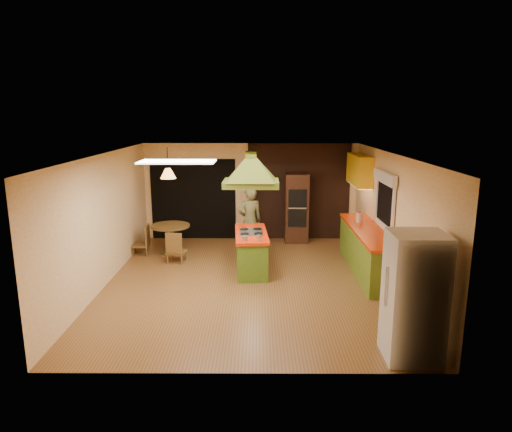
{
  "coord_description": "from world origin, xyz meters",
  "views": [
    {
      "loc": [
        0.19,
        -8.47,
        3.23
      ],
      "look_at": [
        0.15,
        0.8,
        1.15
      ],
      "focal_mm": 32.0,
      "sensor_mm": 36.0,
      "label": 1
    }
  ],
  "objects_px": {
    "kitchen_island": "(251,251)",
    "dining_table": "(171,233)",
    "refrigerator": "(414,297)",
    "wall_oven": "(296,208)",
    "canister_large": "(359,218)",
    "man": "(250,221)"
  },
  "relations": [
    {
      "from": "kitchen_island",
      "to": "dining_table",
      "type": "bearing_deg",
      "value": 144.55
    },
    {
      "from": "kitchen_island",
      "to": "refrigerator",
      "type": "distance_m",
      "value": 4.19
    },
    {
      "from": "man",
      "to": "refrigerator",
      "type": "relative_size",
      "value": 0.92
    },
    {
      "from": "dining_table",
      "to": "refrigerator",
      "type": "bearing_deg",
      "value": -48.96
    },
    {
      "from": "refrigerator",
      "to": "canister_large",
      "type": "distance_m",
      "value": 4.04
    },
    {
      "from": "kitchen_island",
      "to": "canister_large",
      "type": "distance_m",
      "value": 2.48
    },
    {
      "from": "man",
      "to": "wall_oven",
      "type": "relative_size",
      "value": 0.9
    },
    {
      "from": "kitchen_island",
      "to": "wall_oven",
      "type": "distance_m",
      "value": 2.56
    },
    {
      "from": "man",
      "to": "dining_table",
      "type": "relative_size",
      "value": 1.75
    },
    {
      "from": "canister_large",
      "to": "dining_table",
      "type": "bearing_deg",
      "value": 170.71
    },
    {
      "from": "wall_oven",
      "to": "dining_table",
      "type": "xyz_separation_m",
      "value": [
        -3.04,
        -1.04,
        -0.41
      ]
    },
    {
      "from": "dining_table",
      "to": "canister_large",
      "type": "bearing_deg",
      "value": -9.29
    },
    {
      "from": "canister_large",
      "to": "man",
      "type": "bearing_deg",
      "value": 164.72
    },
    {
      "from": "wall_oven",
      "to": "refrigerator",
      "type": "bearing_deg",
      "value": -79.95
    },
    {
      "from": "wall_oven",
      "to": "canister_large",
      "type": "relative_size",
      "value": 8.83
    },
    {
      "from": "refrigerator",
      "to": "wall_oven",
      "type": "distance_m",
      "value": 5.88
    },
    {
      "from": "refrigerator",
      "to": "kitchen_island",
      "type": "bearing_deg",
      "value": 122.83
    },
    {
      "from": "kitchen_island",
      "to": "canister_large",
      "type": "xyz_separation_m",
      "value": [
        2.35,
        0.51,
        0.6
      ]
    },
    {
      "from": "wall_oven",
      "to": "dining_table",
      "type": "bearing_deg",
      "value": -161.6
    },
    {
      "from": "dining_table",
      "to": "canister_large",
      "type": "relative_size",
      "value": 4.54
    },
    {
      "from": "kitchen_island",
      "to": "man",
      "type": "distance_m",
      "value": 1.23
    },
    {
      "from": "kitchen_island",
      "to": "dining_table",
      "type": "height_order",
      "value": "kitchen_island"
    }
  ]
}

